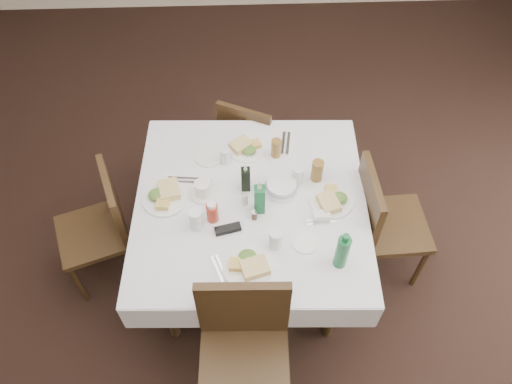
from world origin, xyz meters
TOP-DOWN VIEW (x-y plane):
  - ground_plane at (0.00, 0.00)m, footprint 7.00×7.00m
  - room_shell at (0.00, 0.00)m, footprint 6.04×7.04m
  - dining_table at (-0.14, 0.23)m, footprint 1.39×1.39m
  - chair_north at (-0.13, 1.03)m, footprint 0.52×0.52m
  - chair_south at (-0.20, -0.54)m, footprint 0.48×0.48m
  - chair_east at (0.66, 0.23)m, footprint 0.46×0.46m
  - chair_west at (-1.07, 0.29)m, footprint 0.54×0.54m
  - meal_north at (-0.16, 0.64)m, footprint 0.24×0.24m
  - meal_south at (-0.17, -0.20)m, footprint 0.27×0.27m
  - meal_east at (0.33, 0.20)m, footprint 0.26×0.26m
  - meal_west at (-0.64, 0.27)m, footprint 0.27×0.27m
  - side_plate_a at (-0.39, 0.58)m, footprint 0.18×0.18m
  - side_plate_b at (0.15, -0.07)m, footprint 0.14×0.14m
  - water_n at (-0.29, 0.53)m, footprint 0.06×0.06m
  - water_s at (-0.02, -0.08)m, footprint 0.07×0.07m
  - water_e at (0.14, 0.36)m, footprint 0.07×0.07m
  - water_w at (-0.45, 0.07)m, footprint 0.07×0.07m
  - iced_tea_a at (0.03, 0.58)m, footprint 0.06×0.06m
  - iced_tea_b at (0.26, 0.39)m, footprint 0.07×0.07m
  - bread_basket at (0.04, 0.30)m, footprint 0.19×0.19m
  - oil_cruet_dark at (-0.17, 0.33)m, footprint 0.05×0.05m
  - oil_cruet_green at (-0.09, 0.17)m, footprint 0.06×0.06m
  - ketchup_bottle at (-0.36, 0.11)m, footprint 0.07×0.07m
  - salt_shaker at (-0.18, 0.21)m, footprint 0.04×0.04m
  - pepper_shaker at (-0.13, 0.11)m, footprint 0.03×0.03m
  - coffee_mug at (-0.42, 0.29)m, footprint 0.15×0.15m
  - sunglasses at (-0.28, 0.03)m, footprint 0.15×0.08m
  - green_bottle at (0.32, -0.20)m, footprint 0.07×0.07m
  - sugar_caddy at (0.25, 0.10)m, footprint 0.10×0.05m
  - cutlery_n at (0.10, 0.68)m, footprint 0.08×0.20m
  - cutlery_s at (-0.32, -0.21)m, footprint 0.10×0.17m
  - cutlery_e at (0.25, 0.07)m, footprint 0.17×0.06m
  - cutlery_w at (-0.54, 0.40)m, footprint 0.19×0.06m

SIDE VIEW (x-z plane):
  - ground_plane at x=0.00m, z-range 0.00..0.00m
  - chair_north at x=-0.13m, z-range 0.06..0.88m
  - chair_west at x=-1.07m, z-range 0.06..0.95m
  - chair_east at x=0.66m, z-range 0.07..1.00m
  - chair_south at x=-0.20m, z-range 0.07..1.06m
  - dining_table at x=-0.14m, z-range 0.30..1.06m
  - cutlery_s at x=-0.32m, z-range 0.76..0.77m
  - cutlery_e at x=0.25m, z-range 0.76..0.77m
  - cutlery_w at x=-0.54m, z-range 0.76..0.77m
  - cutlery_n at x=0.10m, z-range 0.76..0.77m
  - side_plate_b at x=0.15m, z-range 0.76..0.77m
  - side_plate_a at x=-0.39m, z-range 0.76..0.78m
  - sunglasses at x=-0.28m, z-range 0.76..0.79m
  - meal_north at x=-0.16m, z-range 0.76..0.81m
  - meal_east at x=0.33m, z-range 0.76..0.81m
  - meal_south at x=-0.17m, z-range 0.76..0.81m
  - meal_west at x=-0.64m, z-range 0.76..0.81m
  - sugar_caddy at x=0.25m, z-range 0.76..0.81m
  - bread_basket at x=0.04m, z-range 0.76..0.82m
  - pepper_shaker at x=-0.13m, z-range 0.76..0.83m
  - salt_shaker at x=-0.18m, z-range 0.76..0.85m
  - coffee_mug at x=-0.42m, z-range 0.76..0.86m
  - water_n at x=-0.29m, z-range 0.76..0.88m
  - water_e at x=0.14m, z-range 0.76..0.89m
  - iced_tea_a at x=0.03m, z-range 0.76..0.89m
  - water_s at x=-0.02m, z-range 0.76..0.89m
  - ketchup_bottle at x=-0.36m, z-range 0.76..0.90m
  - water_w at x=-0.45m, z-range 0.76..0.90m
  - iced_tea_b at x=0.26m, z-range 0.76..0.91m
  - oil_cruet_dark at x=-0.17m, z-range 0.75..0.96m
  - oil_cruet_green at x=-0.09m, z-range 0.74..1.00m
  - green_bottle at x=0.32m, z-range 0.75..1.02m
  - room_shell at x=0.00m, z-range 0.31..3.11m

